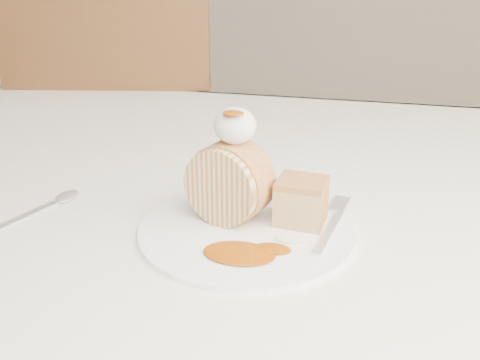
# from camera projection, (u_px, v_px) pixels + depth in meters

# --- Properties ---
(table) EXTENTS (1.40, 0.90, 0.75)m
(table) POSITION_uv_depth(u_px,v_px,m) (259.00, 229.00, 0.79)
(table) COLOR silver
(table) RESTS_ON ground
(chair_far) EXTENTS (0.56, 0.56, 1.01)m
(chair_far) POSITION_uv_depth(u_px,v_px,m) (126.00, 143.00, 1.41)
(chair_far) COLOR brown
(chair_far) RESTS_ON ground
(plate) EXTENTS (0.26, 0.26, 0.01)m
(plate) POSITION_uv_depth(u_px,v_px,m) (247.00, 229.00, 0.60)
(plate) COLOR white
(plate) RESTS_ON table
(roulade_slice) EXTENTS (0.10, 0.07, 0.09)m
(roulade_slice) POSITION_uv_depth(u_px,v_px,m) (229.00, 183.00, 0.60)
(roulade_slice) COLOR beige
(roulade_slice) RESTS_ON plate
(cake_chunk) EXTENTS (0.06, 0.05, 0.04)m
(cake_chunk) POSITION_uv_depth(u_px,v_px,m) (301.00, 204.00, 0.60)
(cake_chunk) COLOR tan
(cake_chunk) RESTS_ON plate
(whipped_cream) EXTENTS (0.05, 0.05, 0.04)m
(whipped_cream) POSITION_uv_depth(u_px,v_px,m) (235.00, 125.00, 0.58)
(whipped_cream) COLOR white
(whipped_cream) RESTS_ON roulade_slice
(caramel_drizzle) EXTENTS (0.02, 0.02, 0.01)m
(caramel_drizzle) POSITION_uv_depth(u_px,v_px,m) (233.00, 108.00, 0.56)
(caramel_drizzle) COLOR #904006
(caramel_drizzle) RESTS_ON whipped_cream
(caramel_pool) EXTENTS (0.08, 0.06, 0.00)m
(caramel_pool) POSITION_uv_depth(u_px,v_px,m) (239.00, 253.00, 0.54)
(caramel_pool) COLOR #904006
(caramel_pool) RESTS_ON plate
(fork) EXTENTS (0.04, 0.14, 0.00)m
(fork) POSITION_uv_depth(u_px,v_px,m) (329.00, 232.00, 0.58)
(fork) COLOR silver
(fork) RESTS_ON plate
(spoon) EXTENTS (0.07, 0.14, 0.00)m
(spoon) POSITION_uv_depth(u_px,v_px,m) (15.00, 221.00, 0.62)
(spoon) COLOR silver
(spoon) RESTS_ON table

